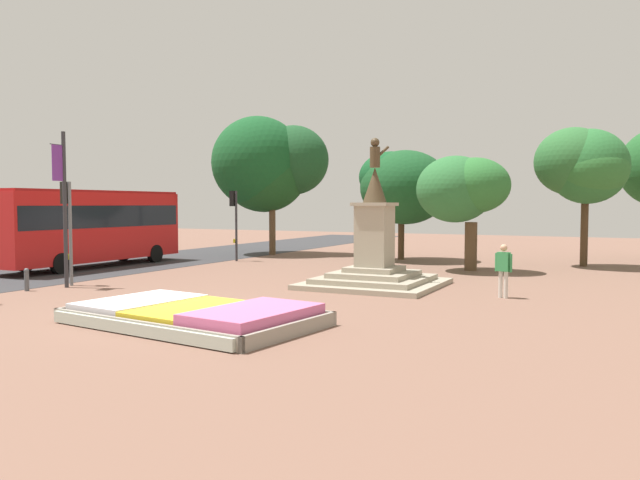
{
  "coord_description": "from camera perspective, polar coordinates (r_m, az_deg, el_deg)",
  "views": [
    {
      "loc": [
        10.85,
        -13.38,
        2.96
      ],
      "look_at": [
        2.86,
        2.87,
        1.92
      ],
      "focal_mm": 35.0,
      "sensor_mm": 36.0,
      "label": 1
    }
  ],
  "objects": [
    {
      "name": "park_tree_street_side",
      "position": [
        31.65,
        22.95,
        6.26
      ],
      "size": [
        4.22,
        3.81,
        6.55
      ],
      "color": "#4C3823",
      "rests_on": "ground_plane"
    },
    {
      "name": "flower_planter",
      "position": [
        15.77,
        -11.38,
        -6.75
      ],
      "size": [
        6.61,
        4.37,
        0.56
      ],
      "color": "#38281C",
      "rests_on": "ground_plane"
    },
    {
      "name": "park_tree_behind_statue",
      "position": [
        33.08,
        7.73,
        5.07
      ],
      "size": [
        4.78,
        4.69,
        5.78
      ],
      "color": "#4C3823",
      "rests_on": "ground_plane"
    },
    {
      "name": "statue_monument",
      "position": [
        22.56,
        5.0,
        -1.81
      ],
      "size": [
        4.6,
        4.6,
        5.33
      ],
      "color": "#9F9581",
      "rests_on": "ground_plane"
    },
    {
      "name": "traffic_light_far_corner",
      "position": [
        32.73,
        -7.83,
        2.48
      ],
      "size": [
        0.41,
        0.3,
        3.66
      ],
      "color": "#2D2D33",
      "rests_on": "ground_plane"
    },
    {
      "name": "traffic_light_mid_block",
      "position": [
        24.42,
        -22.06,
        2.19
      ],
      "size": [
        0.41,
        0.29,
        3.78
      ],
      "color": "slate",
      "rests_on": "ground_plane"
    },
    {
      "name": "banner_pole",
      "position": [
        23.81,
        -22.35,
        2.97
      ],
      "size": [
        0.14,
        0.69,
        5.52
      ],
      "color": "#2D2D33",
      "rests_on": "ground_plane"
    },
    {
      "name": "kerb_bollard_north",
      "position": [
        23.55,
        -25.24,
        -3.23
      ],
      "size": [
        0.17,
        0.17,
        0.78
      ],
      "color": "#4C5156",
      "rests_on": "ground_plane"
    },
    {
      "name": "park_tree_mid_canopy",
      "position": [
        28.07,
        12.92,
        4.62
      ],
      "size": [
        4.07,
        3.7,
        5.09
      ],
      "color": "brown",
      "rests_on": "ground_plane"
    },
    {
      "name": "pedestrian_crossing_plaza",
      "position": [
        20.49,
        16.43,
        -2.38
      ],
      "size": [
        0.55,
        0.31,
        1.71
      ],
      "color": "beige",
      "rests_on": "ground_plane"
    },
    {
      "name": "city_bus",
      "position": [
        31.19,
        -20.28,
        1.42
      ],
      "size": [
        2.45,
        9.9,
        3.6
      ],
      "color": "red",
      "rests_on": "ground_plane"
    },
    {
      "name": "park_tree_far_right",
      "position": [
        37.09,
        -4.9,
        6.81
      ],
      "size": [
        6.74,
        5.48,
        8.12
      ],
      "color": "brown",
      "rests_on": "ground_plane"
    },
    {
      "name": "ground_plane",
      "position": [
        17.48,
        -12.75,
        -6.55
      ],
      "size": [
        94.75,
        94.75,
        0.0
      ],
      "primitive_type": "plane",
      "color": "brown"
    }
  ]
}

